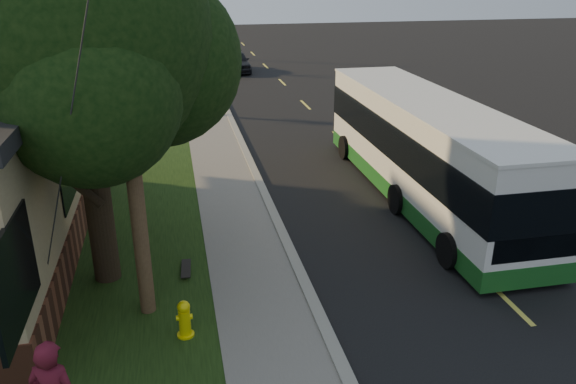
# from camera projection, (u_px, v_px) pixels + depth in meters

# --- Properties ---
(ground) EXTENTS (120.00, 120.00, 0.00)m
(ground) POSITION_uv_depth(u_px,v_px,m) (320.00, 322.00, 10.99)
(ground) COLOR black
(ground) RESTS_ON ground
(road) EXTENTS (8.00, 80.00, 0.01)m
(road) POSITION_uv_depth(u_px,v_px,m) (356.00, 153.00, 20.82)
(road) COLOR black
(road) RESTS_ON ground
(curb) EXTENTS (0.25, 80.00, 0.12)m
(curb) POSITION_uv_depth(u_px,v_px,m) (249.00, 159.00, 20.04)
(curb) COLOR gray
(curb) RESTS_ON ground
(sidewalk) EXTENTS (2.00, 80.00, 0.08)m
(sidewalk) POSITION_uv_depth(u_px,v_px,m) (221.00, 161.00, 19.86)
(sidewalk) COLOR slate
(sidewalk) RESTS_ON ground
(grass_verge) EXTENTS (5.00, 80.00, 0.07)m
(grass_verge) POSITION_uv_depth(u_px,v_px,m) (119.00, 168.00, 19.20)
(grass_verge) COLOR black
(grass_verge) RESTS_ON ground
(fire_hydrant) EXTENTS (0.32, 0.32, 0.74)m
(fire_hydrant) POSITION_uv_depth(u_px,v_px,m) (184.00, 319.00, 10.33)
(fire_hydrant) COLOR yellow
(fire_hydrant) RESTS_ON grass_verge
(utility_pole) EXTENTS (2.86, 3.21, 9.07)m
(utility_pole) POSITION_uv_depth(u_px,v_px,m) (123.00, 83.00, 9.53)
(utility_pole) COLOR #473321
(utility_pole) RESTS_ON ground
(leafy_tree) EXTENTS (6.30, 6.00, 7.80)m
(leafy_tree) POSITION_uv_depth(u_px,v_px,m) (79.00, 40.00, 10.67)
(leafy_tree) COLOR black
(leafy_tree) RESTS_ON grass_verge
(bare_tree_near) EXTENTS (1.38, 1.21, 4.31)m
(bare_tree_near) POSITION_uv_depth(u_px,v_px,m) (148.00, 67.00, 25.86)
(bare_tree_near) COLOR black
(bare_tree_near) RESTS_ON grass_verge
(bare_tree_far) EXTENTS (1.38, 1.21, 4.03)m
(bare_tree_far) POSITION_uv_depth(u_px,v_px,m) (160.00, 39.00, 36.90)
(bare_tree_far) COLOR black
(bare_tree_far) RESTS_ON grass_verge
(traffic_signal) EXTENTS (0.18, 0.22, 5.50)m
(traffic_signal) POSITION_uv_depth(u_px,v_px,m) (208.00, 15.00, 40.76)
(traffic_signal) COLOR #2D2D30
(traffic_signal) RESTS_ON ground
(transit_bus) EXTENTS (2.54, 11.00, 2.98)m
(transit_bus) POSITION_uv_depth(u_px,v_px,m) (425.00, 147.00, 16.26)
(transit_bus) COLOR silver
(transit_bus) RESTS_ON ground
(skateboard_main) EXTENTS (0.26, 0.85, 0.08)m
(skateboard_main) POSITION_uv_depth(u_px,v_px,m) (186.00, 269.00, 12.65)
(skateboard_main) COLOR black
(skateboard_main) RESTS_ON grass_verge
(distant_car) EXTENTS (1.67, 4.02, 1.36)m
(distant_car) POSITION_uv_depth(u_px,v_px,m) (236.00, 61.00, 36.68)
(distant_car) COLOR black
(distant_car) RESTS_ON ground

